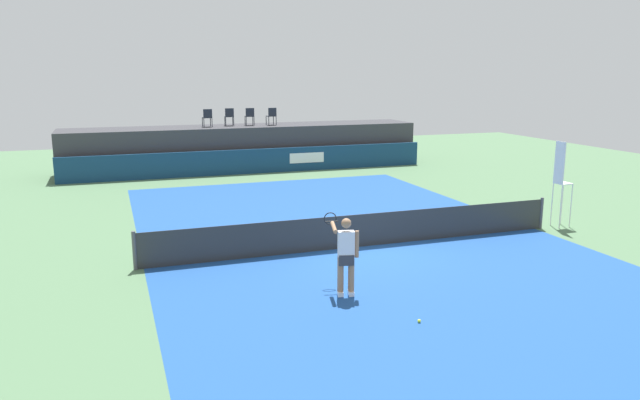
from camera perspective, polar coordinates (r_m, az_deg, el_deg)
name	(u,v)px	position (r m, az deg, el deg)	size (l,w,h in m)	color
ground_plane	(326,222)	(19.99, 0.55, -2.13)	(48.00, 48.00, 0.00)	#4C704C
court_inner	(362,246)	(17.30, 3.95, -4.41)	(12.00, 22.00, 0.00)	#1C478C
sponsor_wall	(253,161)	(29.79, -6.34, 3.67)	(18.00, 0.22, 1.20)	navy
spectator_platform	(245,147)	(31.46, -7.13, 5.01)	(18.00, 2.80, 2.20)	#38383D
spectator_chair_far_left	(207,117)	(30.82, -10.62, 7.73)	(0.46, 0.46, 0.89)	#1E232D
spectator_chair_left	(229,116)	(31.37, -8.58, 7.87)	(0.47, 0.47, 0.89)	#1E232D
spectator_chair_center	(250,116)	(31.45, -6.68, 7.93)	(0.47, 0.47, 0.89)	#1E232D
spectator_chair_right	(272,115)	(31.52, -4.61, 7.99)	(0.48, 0.48, 0.89)	#1E232D
umpire_chair	(561,178)	(20.60, 21.84, 1.93)	(0.44, 0.44, 2.76)	white
tennis_net	(362,230)	(17.18, 3.97, -2.90)	(12.40, 0.02, 0.95)	#2D2D2D
net_post_near	(134,251)	(15.85, -17.16, -4.60)	(0.10, 0.10, 1.00)	#4C4C51
net_post_far	(541,213)	(20.38, 20.20, -1.17)	(0.10, 0.10, 1.00)	#4C4C51
tennis_player	(346,254)	(13.36, 2.44, -5.09)	(0.56, 1.23, 1.77)	white
tennis_ball	(419,321)	(12.37, 9.37, -11.22)	(0.07, 0.07, 0.07)	#D8EA33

